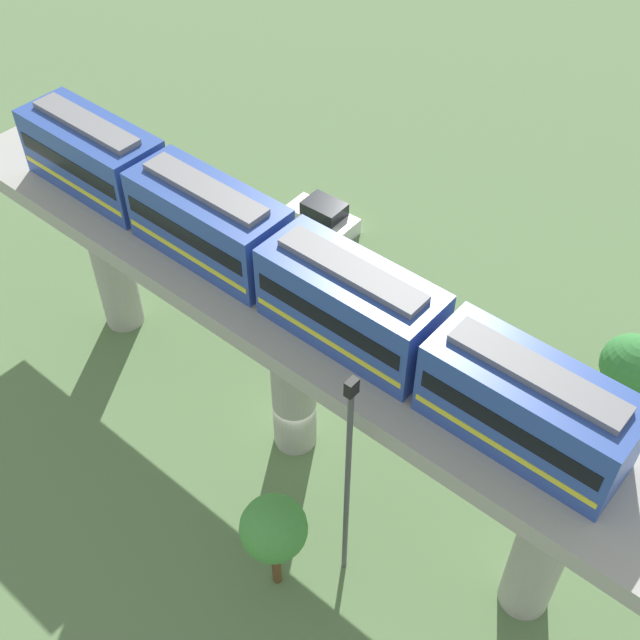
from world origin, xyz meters
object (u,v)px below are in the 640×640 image
(train, at_px, (276,261))
(tree_mid_lot, at_px, (274,529))
(parked_car_white, at_px, (323,217))
(tree_near_viaduct, at_px, (631,364))
(signal_post, at_px, (348,478))
(parked_car_black, at_px, (299,299))

(train, height_order, tree_mid_lot, train)
(train, bearing_deg, parked_car_white, -146.74)
(train, bearing_deg, tree_near_viaduct, 135.96)
(train, xyz_separation_m, signal_post, (3.40, 6.22, -4.04))
(tree_mid_lot, bearing_deg, tree_near_viaduct, 159.76)
(parked_car_white, bearing_deg, tree_near_viaduct, 84.42)
(parked_car_black, distance_m, tree_mid_lot, 15.38)
(parked_car_white, distance_m, parked_car_black, 6.87)
(parked_car_black, bearing_deg, train, 40.75)
(tree_near_viaduct, xyz_separation_m, signal_post, (14.52, -4.53, 3.40))
(tree_mid_lot, bearing_deg, signal_post, 143.02)
(parked_car_white, bearing_deg, signal_post, 40.33)
(parked_car_white, relative_size, parked_car_black, 0.98)
(signal_post, bearing_deg, parked_car_black, -131.85)
(train, bearing_deg, signal_post, 61.35)
(parked_car_white, xyz_separation_m, tree_near_viaduct, (1.19, 18.83, 2.03))
(train, distance_m, signal_post, 8.16)
(parked_car_white, distance_m, signal_post, 21.92)
(parked_car_white, distance_m, tree_near_viaduct, 18.98)
(tree_mid_lot, xyz_separation_m, signal_post, (-2.14, 1.61, 2.38))
(train, xyz_separation_m, parked_car_black, (-6.34, -4.66, -9.47))
(parked_car_black, relative_size, tree_mid_lot, 0.85)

